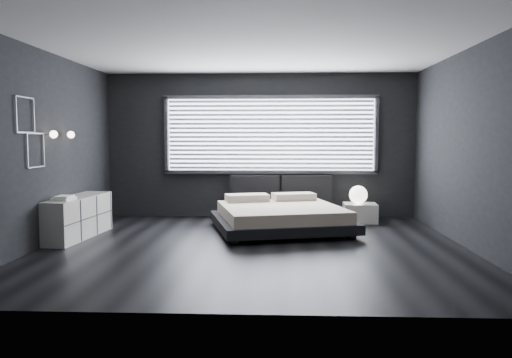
{
  "coord_description": "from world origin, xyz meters",
  "views": [
    {
      "loc": [
        0.35,
        -7.01,
        1.55
      ],
      "look_at": [
        0.0,
        0.85,
        0.9
      ],
      "focal_mm": 35.0,
      "sensor_mm": 36.0,
      "label": 1
    }
  ],
  "objects": [
    {
      "name": "book_stack",
      "position": [
        -2.78,
        0.11,
        0.67
      ],
      "size": [
        0.28,
        0.34,
        0.07
      ],
      "color": "white",
      "rests_on": "dresser"
    },
    {
      "name": "room",
      "position": [
        0.0,
        0.0,
        1.4
      ],
      "size": [
        6.04,
        6.0,
        2.8
      ],
      "color": "black",
      "rests_on": "ground"
    },
    {
      "name": "sconce_near",
      "position": [
        -2.88,
        0.05,
        1.6
      ],
      "size": [
        0.18,
        0.11,
        0.11
      ],
      "color": "silver",
      "rests_on": "ground"
    },
    {
      "name": "orb_lamp",
      "position": [
        1.82,
        2.14,
        0.51
      ],
      "size": [
        0.33,
        0.33,
        0.33
      ],
      "primitive_type": "sphere",
      "color": "white",
      "rests_on": "nightstand"
    },
    {
      "name": "wall_art_lower",
      "position": [
        -2.98,
        -0.3,
        1.38
      ],
      "size": [
        0.01,
        0.48,
        0.48
      ],
      "color": "#47474C",
      "rests_on": "ground"
    },
    {
      "name": "window",
      "position": [
        0.2,
        2.7,
        1.61
      ],
      "size": [
        4.14,
        0.09,
        1.52
      ],
      "color": "white",
      "rests_on": "ground"
    },
    {
      "name": "wall_art_upper",
      "position": [
        -2.98,
        -0.55,
        1.85
      ],
      "size": [
        0.01,
        0.48,
        0.48
      ],
      "color": "#47474C",
      "rests_on": "ground"
    },
    {
      "name": "sconce_far",
      "position": [
        -2.88,
        0.65,
        1.6
      ],
      "size": [
        0.18,
        0.11,
        0.11
      ],
      "color": "silver",
      "rests_on": "ground"
    },
    {
      "name": "headboard",
      "position": [
        0.4,
        2.64,
        0.57
      ],
      "size": [
        1.96,
        0.16,
        0.52
      ],
      "color": "black",
      "rests_on": "ground"
    },
    {
      "name": "dresser",
      "position": [
        -2.78,
        0.55,
        0.32
      ],
      "size": [
        0.59,
        1.63,
        0.64
      ],
      "color": "silver",
      "rests_on": "ground"
    },
    {
      "name": "bed",
      "position": [
        0.39,
        1.24,
        0.25
      ],
      "size": [
        2.54,
        2.47,
        0.55
      ],
      "color": "black",
      "rests_on": "ground"
    },
    {
      "name": "nightstand",
      "position": [
        1.86,
        2.16,
        0.17
      ],
      "size": [
        0.61,
        0.51,
        0.35
      ],
      "primitive_type": "cube",
      "rotation": [
        0.0,
        0.0,
        -0.03
      ],
      "color": "silver",
      "rests_on": "ground"
    }
  ]
}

